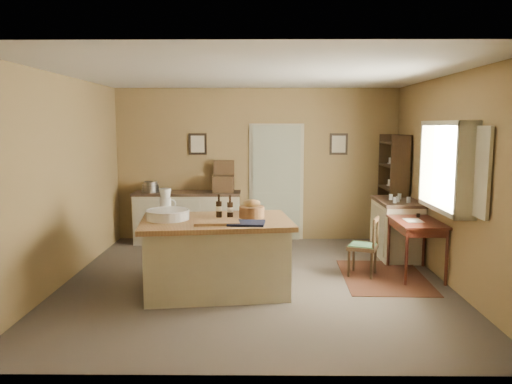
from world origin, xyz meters
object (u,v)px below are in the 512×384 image
Objects in this scene: right_cabinet at (396,228)px; sideboard at (188,216)px; writing_desk at (417,227)px; work_island at (216,253)px; desk_chair at (363,247)px; shelving_unit at (396,191)px.

sideboard is at bearing 165.15° from right_cabinet.
work_island is at bearing -165.56° from writing_desk.
work_island is 1.79× the size of right_cabinet.
writing_desk is 0.89× the size of right_cabinet.
sideboard is 2.32× the size of desk_chair.
work_island reaches higher than right_cabinet.
shelving_unit is (0.88, 1.70, 0.55)m from desk_chair.
shelving_unit reaches higher than desk_chair.
shelving_unit is at bearing -3.60° from sideboard.
work_island reaches higher than desk_chair.
sideboard is at bearing 176.40° from shelving_unit.
sideboard is 3.90m from writing_desk.
work_island reaches higher than writing_desk.
shelving_unit reaches higher than work_island.
desk_chair is at bearing -35.73° from sideboard.
work_island is 3.73m from shelving_unit.
work_island is at bearing -140.16° from shelving_unit.
sideboard is 3.59m from shelving_unit.
sideboard is 0.98× the size of shelving_unit.
sideboard is at bearing 166.53° from desk_chair.
desk_chair is 1.99m from shelving_unit.
writing_desk is 1.02m from right_cabinet.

